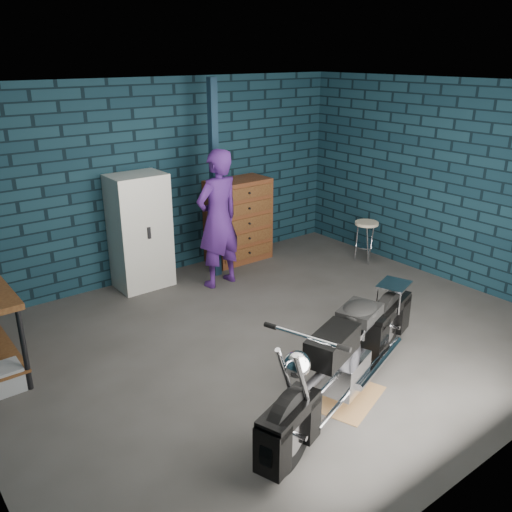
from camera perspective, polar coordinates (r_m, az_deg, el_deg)
The scene contains 10 objects.
ground at distance 6.11m, azimuth 1.88°, elevation -8.71°, with size 6.00×6.00×0.00m, color #494644.
room_walls at distance 5.86m, azimuth -1.40°, elevation 9.93°, with size 6.02×5.01×2.71m.
support_post at distance 7.40m, azimuth -4.39°, elevation 7.78°, with size 0.10×0.10×2.70m, color #122739.
drip_mat at distance 5.25m, azimuth 9.44°, elevation -14.41°, with size 0.70×0.53×0.01m, color brown.
motorcycle at distance 4.97m, azimuth 9.79°, elevation -9.45°, with size 2.40×0.65×1.06m, color black, non-canonical shape.
person at distance 7.18m, azimuth -4.02°, elevation 3.89°, with size 0.68×0.44×1.85m, color #441D6F.
storage_bin at distance 5.72m, azimuth -25.35°, elevation -11.72°, with size 0.39×0.28×0.25m, color #919499.
locker at distance 7.32m, azimuth -12.07°, elevation 2.50°, with size 0.72×0.51×1.54m, color silver.
tool_chest at distance 8.14m, azimuth -1.82°, elevation 3.74°, with size 0.93×0.52×1.25m, color brown.
shop_stool at distance 8.30m, azimuth 11.44°, elevation 1.44°, with size 0.35×0.35×0.63m, color beige, non-canonical shape.
Camera 1 is at (-3.41, -4.08, 3.00)m, focal length 38.00 mm.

